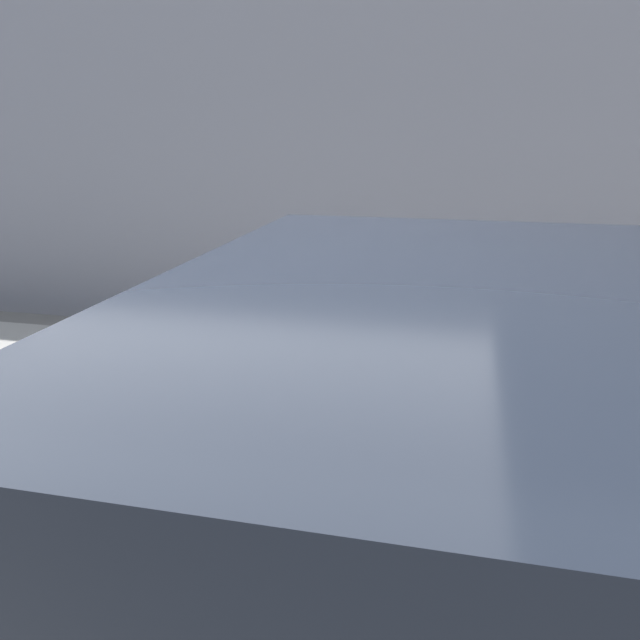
% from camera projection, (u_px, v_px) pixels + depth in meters
% --- Properties ---
extents(sidewalk, '(24.00, 2.80, 0.15)m').
position_uv_depth(sidewalk, '(300.00, 421.00, 4.54)').
color(sidewalk, '#9E9B96').
rests_on(sidewalk, ground_plane).
extents(building_facade, '(24.00, 0.30, 5.29)m').
position_uv_depth(building_facade, '(360.00, 70.00, 5.95)').
color(building_facade, gray).
rests_on(building_facade, ground_plane).
extents(parking_meter, '(0.23, 0.14, 1.49)m').
position_uv_depth(parking_meter, '(320.00, 311.00, 3.24)').
color(parking_meter, '#2D2D30').
rests_on(parking_meter, sidewalk).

